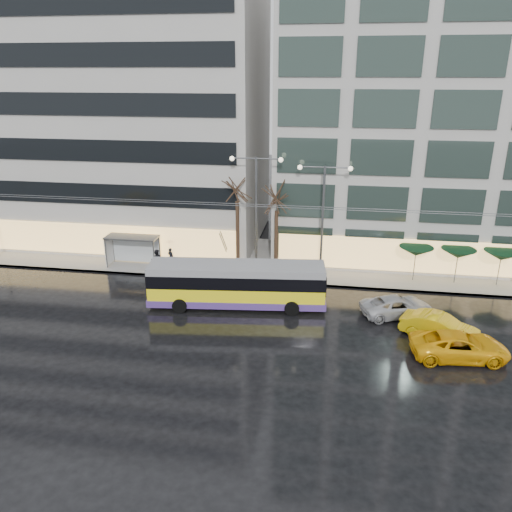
# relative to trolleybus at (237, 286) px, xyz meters

# --- Properties ---
(ground) EXTENTS (140.00, 140.00, 0.00)m
(ground) POSITION_rel_trolleybus_xyz_m (-1.60, -4.88, -1.48)
(ground) COLOR black
(ground) RESTS_ON ground
(sidewalk) EXTENTS (80.00, 10.00, 0.15)m
(sidewalk) POSITION_rel_trolleybus_xyz_m (0.40, 9.12, -1.40)
(sidewalk) COLOR gray
(sidewalk) RESTS_ON ground
(kerb) EXTENTS (80.00, 0.10, 0.15)m
(kerb) POSITION_rel_trolleybus_xyz_m (0.40, 4.17, -1.40)
(kerb) COLOR slate
(kerb) RESTS_ON ground
(building_left) EXTENTS (34.00, 14.00, 22.00)m
(building_left) POSITION_rel_trolleybus_xyz_m (-17.60, 14.12, 9.67)
(building_left) COLOR #ADAAA5
(building_left) RESTS_ON sidewalk
(building_right) EXTENTS (32.00, 14.00, 25.00)m
(building_right) POSITION_rel_trolleybus_xyz_m (17.40, 14.12, 11.17)
(building_right) COLOR #ADAAA5
(building_right) RESTS_ON sidewalk
(trolleybus) EXTENTS (11.96, 4.95, 5.46)m
(trolleybus) POSITION_rel_trolleybus_xyz_m (0.00, 0.00, 0.00)
(trolleybus) COLOR yellow
(trolleybus) RESTS_ON ground
(catenary) EXTENTS (42.24, 5.12, 7.00)m
(catenary) POSITION_rel_trolleybus_xyz_m (-0.60, 3.06, 2.77)
(catenary) COLOR #595B60
(catenary) RESTS_ON ground
(bus_shelter) EXTENTS (4.20, 1.60, 2.51)m
(bus_shelter) POSITION_rel_trolleybus_xyz_m (-9.98, 5.81, 0.48)
(bus_shelter) COLOR #595B60
(bus_shelter) RESTS_ON sidewalk
(street_lamp_near) EXTENTS (3.96, 0.36, 9.03)m
(street_lamp_near) POSITION_rel_trolleybus_xyz_m (0.40, 5.92, 4.51)
(street_lamp_near) COLOR #595B60
(street_lamp_near) RESTS_ON sidewalk
(street_lamp_far) EXTENTS (3.96, 0.36, 8.53)m
(street_lamp_far) POSITION_rel_trolleybus_xyz_m (5.40, 5.92, 4.24)
(street_lamp_far) COLOR #595B60
(street_lamp_far) RESTS_ON sidewalk
(tree_a) EXTENTS (3.20, 3.20, 8.40)m
(tree_a) POSITION_rel_trolleybus_xyz_m (-1.10, 6.12, 5.61)
(tree_a) COLOR black
(tree_a) RESTS_ON sidewalk
(tree_b) EXTENTS (3.20, 3.20, 7.70)m
(tree_b) POSITION_rel_trolleybus_xyz_m (1.90, 6.32, 4.92)
(tree_b) COLOR black
(tree_b) RESTS_ON sidewalk
(parasol_a) EXTENTS (2.50, 2.50, 2.65)m
(parasol_a) POSITION_rel_trolleybus_xyz_m (12.40, 6.12, 0.97)
(parasol_a) COLOR #595B60
(parasol_a) RESTS_ON sidewalk
(parasol_b) EXTENTS (2.50, 2.50, 2.65)m
(parasol_b) POSITION_rel_trolleybus_xyz_m (15.40, 6.12, 0.97)
(parasol_b) COLOR #595B60
(parasol_b) RESTS_ON sidewalk
(parasol_c) EXTENTS (2.50, 2.50, 2.65)m
(parasol_c) POSITION_rel_trolleybus_xyz_m (18.40, 6.12, 0.97)
(parasol_c) COLOR #595B60
(parasol_c) RESTS_ON sidewalk
(taxi_b) EXTENTS (4.77, 3.32, 1.49)m
(taxi_b) POSITION_rel_trolleybus_xyz_m (12.76, -2.51, -0.73)
(taxi_b) COLOR gold
(taxi_b) RESTS_ON ground
(taxi_c) EXTENTS (5.52, 2.96, 1.47)m
(taxi_c) POSITION_rel_trolleybus_xyz_m (13.46, -4.53, -0.74)
(taxi_c) COLOR #FFB60D
(taxi_c) RESTS_ON ground
(sedan_silver) EXTENTS (5.14, 3.65, 1.30)m
(sedan_silver) POSITION_rel_trolleybus_xyz_m (10.57, 0.22, -0.83)
(sedan_silver) COLOR #BBBBC0
(sedan_silver) RESTS_ON ground
(pedestrian_a) EXTENTS (1.24, 1.25, 2.19)m
(pedestrian_a) POSITION_rel_trolleybus_xyz_m (-6.62, 6.07, 0.15)
(pedestrian_a) COLOR black
(pedestrian_a) RESTS_ON sidewalk
(pedestrian_b) EXTENTS (1.02, 0.88, 1.82)m
(pedestrian_b) POSITION_rel_trolleybus_xyz_m (-7.34, 4.78, -0.42)
(pedestrian_b) COLOR black
(pedestrian_b) RESTS_ON sidewalk
(pedestrian_c) EXTENTS (1.32, 1.00, 2.11)m
(pedestrian_c) POSITION_rel_trolleybus_xyz_m (-11.17, 7.00, -0.21)
(pedestrian_c) COLOR black
(pedestrian_c) RESTS_ON sidewalk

